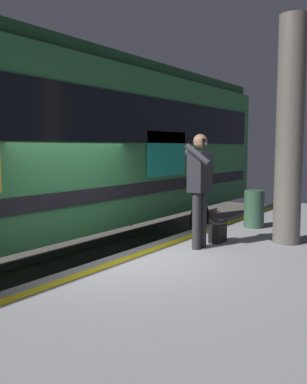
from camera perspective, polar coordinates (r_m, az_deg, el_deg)
ground_plane at (r=6.67m, az=-4.69°, el=-15.35°), size 25.07×25.07×0.00m
platform at (r=5.52m, az=12.95°, el=-15.43°), size 14.72×4.17×0.85m
safety_line at (r=6.22m, az=-2.59°, el=-8.63°), size 14.43×0.16×0.01m
track_rail_near at (r=7.73m, az=-14.34°, el=-11.85°), size 19.14×0.08×0.16m
train_carriage at (r=8.11m, az=-16.44°, el=6.65°), size 13.74×2.92×4.02m
passenger at (r=6.58m, az=6.24°, el=1.46°), size 0.57×0.55×1.79m
handbag at (r=7.15m, az=8.69°, el=-5.38°), size 0.34×0.31×0.38m
station_column at (r=7.22m, az=17.94°, el=7.74°), size 0.44×0.44×3.66m
trash_bin at (r=8.58m, az=13.45°, el=-2.23°), size 0.39×0.39×0.74m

